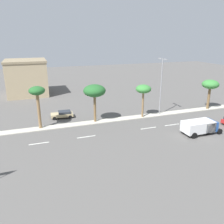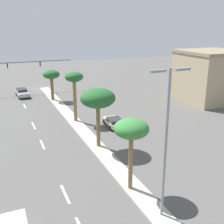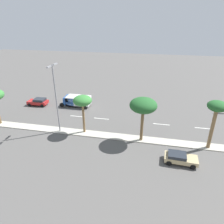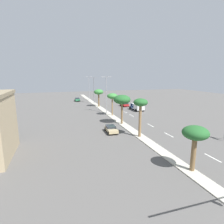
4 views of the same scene
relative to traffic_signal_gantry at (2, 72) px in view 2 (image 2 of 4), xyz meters
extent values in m
plane|color=#565451|center=(-8.15, 35.85, -4.28)|extent=(160.00, 160.00, 0.00)
cube|color=silver|center=(-2.63, 2.27, -4.27)|extent=(0.20, 2.80, 0.01)
cube|color=silver|center=(-2.63, 10.75, -4.27)|extent=(0.20, 2.80, 0.01)
cube|color=silver|center=(-2.63, 20.87, -4.27)|extent=(0.20, 2.80, 0.01)
cube|color=silver|center=(-2.63, 27.69, -4.27)|extent=(0.20, 2.80, 0.01)
cube|color=silver|center=(-2.63, 38.23, -4.27)|extent=(0.20, 2.80, 0.01)
cylinder|color=#515459|center=(-4.26, 0.00, 1.70)|extent=(18.77, 0.16, 0.16)
cube|color=black|center=(-1.13, 0.00, 1.15)|extent=(0.20, 0.32, 0.90)
sphere|color=red|center=(-1.13, -0.12, 1.45)|extent=(0.18, 0.18, 0.18)
cube|color=black|center=(-7.39, 0.00, 1.15)|extent=(0.20, 0.32, 0.90)
sphere|color=red|center=(-7.39, -0.12, 1.45)|extent=(0.18, 0.18, 0.18)
cube|color=tan|center=(-33.58, 19.84, -0.11)|extent=(9.93, 9.56, 8.34)
cube|color=gray|center=(-33.58, 19.84, 4.31)|extent=(10.23, 9.86, 0.50)
cylinder|color=brown|center=(-7.80, 8.75, -2.13)|extent=(0.56, 0.56, 4.07)
ellipsoid|color=#235B28|center=(-7.80, 8.75, 0.42)|extent=(2.93, 2.93, 1.61)
cylinder|color=olive|center=(-8.40, 21.43, -1.26)|extent=(0.48, 0.48, 5.79)
ellipsoid|color=#235B28|center=(-8.40, 21.43, 2.07)|extent=(2.51, 2.51, 1.38)
cylinder|color=brown|center=(-8.37, 30.71, -1.73)|extent=(0.43, 0.43, 4.86)
ellipsoid|color=#235B28|center=(-8.37, 30.71, 1.37)|extent=(3.80, 3.80, 2.09)
cylinder|color=olive|center=(-7.82, 39.66, -1.76)|extent=(0.37, 0.37, 4.79)
ellipsoid|color=#387F38|center=(-7.82, 39.66, 1.12)|extent=(2.80, 2.80, 1.54)
cylinder|color=gray|center=(-8.35, 43.57, 1.11)|extent=(0.20, 0.20, 10.54)
cube|color=gray|center=(-9.25, 43.57, 6.23)|extent=(1.10, 0.24, 0.16)
cube|color=gray|center=(-7.45, 43.57, 6.23)|extent=(1.10, 0.24, 0.16)
cube|color=#B2B2B7|center=(-3.04, 4.08, -3.61)|extent=(2.14, 4.45, 0.69)
cube|color=#262B33|center=(-3.00, 3.54, -3.04)|extent=(1.82, 2.49, 0.46)
cylinder|color=black|center=(-4.02, 5.53, -3.96)|extent=(0.26, 0.65, 0.64)
cylinder|color=black|center=(-2.27, 5.65, -3.96)|extent=(0.26, 0.65, 0.64)
cylinder|color=black|center=(-3.81, 2.50, -3.96)|extent=(0.26, 0.65, 0.64)
cylinder|color=black|center=(-2.06, 2.62, -3.96)|extent=(0.26, 0.65, 0.64)
cube|color=tan|center=(-12.50, 25.48, -3.68)|extent=(2.05, 4.08, 0.56)
cube|color=#262B33|center=(-12.48, 25.98, -3.21)|extent=(1.77, 2.28, 0.38)
cylinder|color=black|center=(-11.70, 24.04, -3.96)|extent=(0.25, 0.65, 0.64)
cylinder|color=black|center=(-13.45, 24.13, -3.96)|extent=(0.25, 0.65, 0.64)
cylinder|color=black|center=(-11.56, 26.83, -3.96)|extent=(0.25, 0.65, 0.64)
cylinder|color=black|center=(-13.31, 26.92, -3.96)|extent=(0.25, 0.65, 0.64)
camera|label=1|loc=(29.03, 20.69, 10.23)|focal=37.40mm
camera|label=2|loc=(1.57, 57.66, 8.91)|focal=44.62mm
camera|label=3|loc=(-34.36, 29.66, 12.25)|focal=32.74mm
camera|label=4|loc=(-22.62, -7.10, 6.83)|focal=29.29mm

